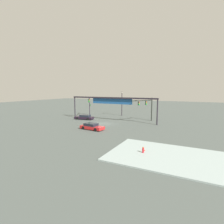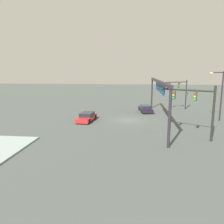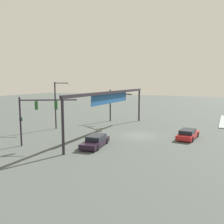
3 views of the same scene
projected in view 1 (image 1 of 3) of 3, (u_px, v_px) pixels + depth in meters
The scene contains 9 objects.
ground_plane at pixel (103, 124), 39.20m from camera, with size 177.00×177.00×0.00m, color #454C48.
sidewalk_corner at pixel (173, 157), 19.39m from camera, with size 14.48×8.83×0.15m, color #8D9D9A.
traffic_signal_near_corner at pixel (89, 102), 50.83m from camera, with size 3.34×5.70×5.49m.
traffic_signal_opposite_side at pixel (147, 105), 41.52m from camera, with size 3.44×5.46×5.69m.
streetlamp_curved_arm at pixel (122, 102), 50.37m from camera, with size 1.18×2.30×7.07m.
overhead_sign_gantry at pixel (111, 101), 42.15m from camera, with size 22.86×0.43×5.86m.
sedan_car_approaching at pixel (92, 127), 33.30m from camera, with size 4.89×2.29×1.21m.
sedan_car_waiting_far at pixel (84, 117), 44.70m from camera, with size 5.05×2.49×1.21m.
fire_hydrant_on_curb at pixel (143, 150), 20.63m from camera, with size 0.33×0.22×0.71m.
Camera 1 is at (19.21, -33.47, 7.63)m, focal length 27.68 mm.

